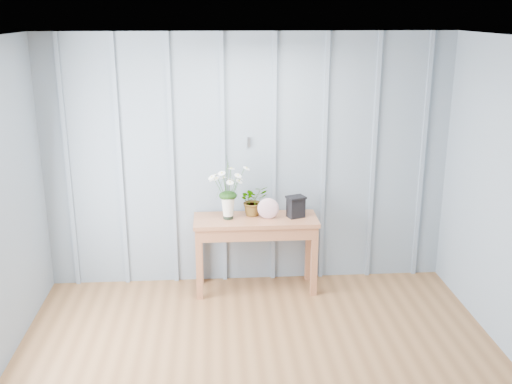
{
  "coord_description": "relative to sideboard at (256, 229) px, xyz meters",
  "views": [
    {
      "loc": [
        -0.33,
        -3.47,
        2.69
      ],
      "look_at": [
        0.05,
        1.94,
        1.03
      ],
      "focal_mm": 42.0,
      "sensor_mm": 36.0,
      "label": 1
    }
  ],
  "objects": [
    {
      "name": "spider_plant",
      "position": [
        -0.02,
        0.1,
        0.27
      ],
      "size": [
        0.34,
        0.32,
        0.3
      ],
      "primitive_type": "imported",
      "rotation": [
        0.0,
        0.0,
        0.37
      ],
      "color": "#11330D",
      "rests_on": "sideboard"
    },
    {
      "name": "daisy_vase",
      "position": [
        -0.27,
        0.0,
        0.49
      ],
      "size": [
        0.43,
        0.32,
        0.6
      ],
      "color": "black",
      "rests_on": "sideboard"
    },
    {
      "name": "felt_disc_vessel",
      "position": [
        0.12,
        -0.03,
        0.22
      ],
      "size": [
        0.21,
        0.08,
        0.21
      ],
      "primitive_type": "ellipsoid",
      "rotation": [
        0.0,
        0.0,
        -0.12
      ],
      "color": "#9B506E",
      "rests_on": "sideboard"
    },
    {
      "name": "carved_box",
      "position": [
        0.39,
        0.0,
        0.22
      ],
      "size": [
        0.21,
        0.19,
        0.21
      ],
      "color": "black",
      "rests_on": "sideboard"
    },
    {
      "name": "sideboard",
      "position": [
        0.0,
        0.0,
        0.0
      ],
      "size": [
        1.2,
        0.45,
        0.75
      ],
      "color": "#9D5D3B",
      "rests_on": "ground"
    },
    {
      "name": "room_shell",
      "position": [
        -0.05,
        -1.08,
        1.35
      ],
      "size": [
        4.0,
        4.5,
        2.5
      ],
      "color": "gray",
      "rests_on": "ground"
    }
  ]
}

